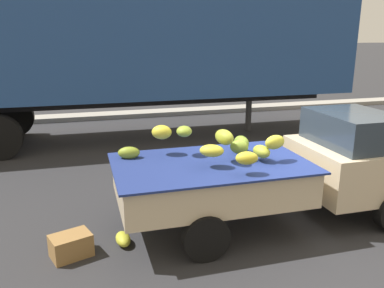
{
  "coord_description": "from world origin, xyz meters",
  "views": [
    {
      "loc": [
        -3.27,
        -5.19,
        2.92
      ],
      "look_at": [
        -1.75,
        0.17,
        1.35
      ],
      "focal_mm": 36.92,
      "sensor_mm": 36.0,
      "label": 1
    }
  ],
  "objects_px": {
    "fallen_banana_bunch_near_tailgate": "(123,239)",
    "produce_crate": "(71,246)",
    "semi_trailer": "(138,48)",
    "pickup_truck": "(328,163)"
  },
  "relations": [
    {
      "from": "fallen_banana_bunch_near_tailgate",
      "to": "produce_crate",
      "type": "height_order",
      "value": "produce_crate"
    },
    {
      "from": "semi_trailer",
      "to": "produce_crate",
      "type": "height_order",
      "value": "semi_trailer"
    },
    {
      "from": "semi_trailer",
      "to": "produce_crate",
      "type": "xyz_separation_m",
      "value": [
        -1.87,
        -6.1,
        -2.38
      ]
    },
    {
      "from": "pickup_truck",
      "to": "fallen_banana_bunch_near_tailgate",
      "type": "xyz_separation_m",
      "value": [
        -3.36,
        -0.11,
        -0.8
      ]
    },
    {
      "from": "pickup_truck",
      "to": "produce_crate",
      "type": "relative_size",
      "value": 9.77
    },
    {
      "from": "pickup_truck",
      "to": "fallen_banana_bunch_near_tailgate",
      "type": "bearing_deg",
      "value": -178.01
    },
    {
      "from": "fallen_banana_bunch_near_tailgate",
      "to": "produce_crate",
      "type": "bearing_deg",
      "value": -170.62
    },
    {
      "from": "semi_trailer",
      "to": "produce_crate",
      "type": "distance_m",
      "value": 6.81
    },
    {
      "from": "fallen_banana_bunch_near_tailgate",
      "to": "produce_crate",
      "type": "relative_size",
      "value": 0.72
    },
    {
      "from": "pickup_truck",
      "to": "produce_crate",
      "type": "height_order",
      "value": "pickup_truck"
    }
  ]
}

